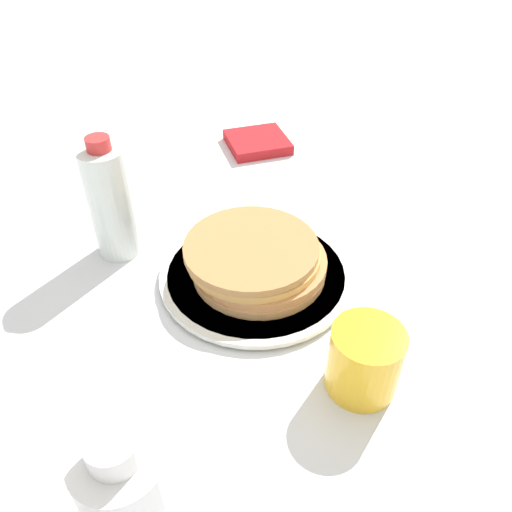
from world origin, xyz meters
The scene contains 7 objects.
ground_plane centered at (0.00, 0.00, 0.00)m, with size 4.00×4.00×0.00m, color white.
plate centered at (0.02, -0.01, 0.01)m, with size 0.27×0.27×0.01m.
pancake_stack centered at (0.02, -0.01, 0.04)m, with size 0.19×0.19×0.05m.
juice_glass centered at (0.23, 0.01, 0.04)m, with size 0.08×0.08×0.08m.
cream_jug centered at (0.25, -0.26, 0.05)m, with size 0.08×0.08×0.12m.
water_bottle_near centered at (-0.13, -0.16, 0.09)m, with size 0.06×0.06×0.18m.
napkin centered at (-0.33, 0.17, 0.01)m, with size 0.13×0.13×0.02m.
Camera 1 is at (0.48, -0.25, 0.47)m, focal length 35.00 mm.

